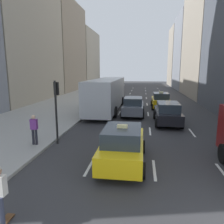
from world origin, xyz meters
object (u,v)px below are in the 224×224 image
Objects in this scene: sedan_black_near at (133,106)px; sedan_silver_behind at (168,113)px; taxi_lead at (123,145)px; skateboarder at (0,193)px; traffic_light_pole at (56,102)px; taxi_second at (161,100)px; city_bus at (107,93)px; pedestrian_mid_block at (34,128)px.

sedan_black_near is 0.95× the size of sedan_silver_behind.
sedan_silver_behind is at bearing -44.28° from sedan_black_near.
taxi_lead is 0.93× the size of sedan_silver_behind.
traffic_light_pole reaches higher than skateboarder.
traffic_light_pole is (-6.75, -12.63, 1.53)m from taxi_second.
sedan_silver_behind is at bearing 39.87° from traffic_light_pole.
skateboarder is (-2.88, -15.08, 0.09)m from sedan_black_near.
sedan_silver_behind is at bearing -40.90° from city_bus.
skateboarder is 6.26m from pedestrian_mid_block.
taxi_lead is 10.65m from sedan_black_near.
pedestrian_mid_block reaches higher than skateboarder.
taxi_lead is 0.98× the size of sedan_black_near.
sedan_black_near is at bearing 64.73° from traffic_light_pole.
city_bus reaches higher than pedestrian_mid_block.
city_bus reaches higher than taxi_lead.
pedestrian_mid_block is at bearing -141.35° from traffic_light_pole.
taxi_lead is 2.52× the size of skateboarder.
traffic_light_pole reaches higher than pedestrian_mid_block.
taxi_second is at bearing 73.62° from skateboarder.
sedan_silver_behind is 2.70× the size of skateboarder.
taxi_lead is 8.40m from sedan_silver_behind.
sedan_silver_behind is at bearing 70.53° from taxi_lead.
skateboarder is at bearing -80.97° from traffic_light_pole.
sedan_silver_behind is 8.93m from traffic_light_pole.
sedan_black_near is 10.42m from pedestrian_mid_block.
taxi_second is 2.52× the size of skateboarder.
city_bus is at bearing 79.28° from pedestrian_mid_block.
taxi_second is 0.93× the size of sedan_silver_behind.
traffic_light_pole is at bearing 38.65° from pedestrian_mid_block.
pedestrian_mid_block is (-2.14, -11.30, -0.72)m from city_bus.
sedan_silver_behind is at bearing -90.00° from taxi_second.
sedan_silver_behind is 0.41× the size of city_bus.
pedestrian_mid_block is at bearing -140.29° from sedan_silver_behind.
traffic_light_pole reaches higher than taxi_second.
taxi_lead is at bearing -100.63° from taxi_second.
taxi_lead is at bearing 56.91° from skateboarder.
sedan_silver_behind is 2.86× the size of pedestrian_mid_block.
sedan_black_near is (-0.00, 10.65, -0.00)m from taxi_lead.
taxi_second is 5.10m from sedan_black_near.
sedan_silver_behind is 10.08m from pedestrian_mid_block.
taxi_lead reaches higher than sedan_black_near.
taxi_second is (2.80, 14.91, 0.00)m from taxi_lead.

